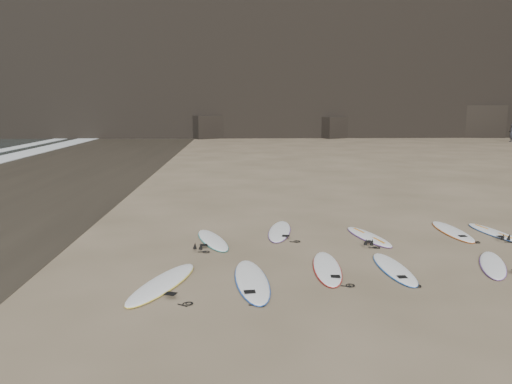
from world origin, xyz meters
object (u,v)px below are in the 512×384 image
surfboard_3 (394,268)px  person_a (511,133)px  surfboard_7 (369,236)px  surfboard_1 (252,280)px  surfboard_8 (452,231)px  surfboard_0 (162,283)px  surfboard_4 (493,264)px  surfboard_5 (213,240)px  surfboard_9 (493,232)px  surfboard_6 (280,231)px  surfboard_2 (327,268)px

surfboard_3 → person_a: 45.30m
surfboard_3 → surfboard_7: surfboard_3 is taller
surfboard_1 → surfboard_8: size_ratio=1.10×
surfboard_7 → surfboard_0: bearing=-160.7°
surfboard_4 → surfboard_3: bearing=-152.7°
surfboard_5 → surfboard_9: surfboard_5 is taller
surfboard_8 → surfboard_9: 1.16m
surfboard_0 → surfboard_6: size_ratio=1.07×
surfboard_5 → surfboard_9: bearing=-13.8°
surfboard_0 → surfboard_6: bearing=76.8°
surfboard_6 → person_a: person_a is taller
surfboard_5 → surfboard_6: size_ratio=0.94×
surfboard_0 → surfboard_2: 3.73m
surfboard_3 → person_a: person_a is taller
surfboard_5 → surfboard_7: (4.41, 0.18, -0.00)m
surfboard_3 → surfboard_4: size_ratio=1.07×
surfboard_3 → surfboard_8: size_ratio=0.94×
surfboard_3 → surfboard_4: bearing=1.9°
surfboard_7 → person_a: person_a is taller
surfboard_8 → surfboard_9: bearing=-8.1°
surfboard_4 → surfboard_8: bearing=105.6°
surfboard_2 → surfboard_3: 1.52m
surfboard_2 → surfboard_9: surfboard_2 is taller
surfboard_1 → surfboard_6: bearing=72.3°
surfboard_4 → surfboard_7: (-2.25, 2.59, 0.00)m
surfboard_0 → surfboard_1: bearing=23.4°
surfboard_7 → surfboard_5: bearing=167.9°
surfboard_1 → surfboard_4: (5.68, 0.86, -0.01)m
surfboard_5 → surfboard_7: 4.41m
surfboard_8 → person_a: 41.05m
surfboard_6 → surfboard_9: surfboard_6 is taller
surfboard_5 → surfboard_6: bearing=7.3°
surfboard_0 → surfboard_1: surfboard_1 is taller
surfboard_1 → surfboard_6: size_ratio=1.10×
surfboard_0 → surfboard_7: size_ratio=1.16×
surfboard_5 → surfboard_1: bearing=-90.8°
surfboard_5 → surfboard_4: bearing=-37.4°
surfboard_0 → person_a: (29.16, 39.16, 0.84)m
surfboard_4 → surfboard_8: 3.10m
surfboard_9 → surfboard_6: bearing=167.5°
surfboard_1 → surfboard_2: size_ratio=1.11×
surfboard_5 → surfboard_8: surfboard_8 is taller
surfboard_0 → surfboard_2: surfboard_0 is taller
surfboard_1 → surfboard_8: bearing=28.2°
surfboard_6 → surfboard_2: bearing=-67.3°
surfboard_2 → surfboard_8: (4.30, 3.17, 0.00)m
surfboard_3 → surfboard_7: size_ratio=1.02×
surfboard_9 → surfboard_2: bearing=-160.0°
surfboard_6 → surfboard_7: (2.47, -0.71, -0.00)m
surfboard_4 → surfboard_6: (-4.72, 3.30, 0.01)m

